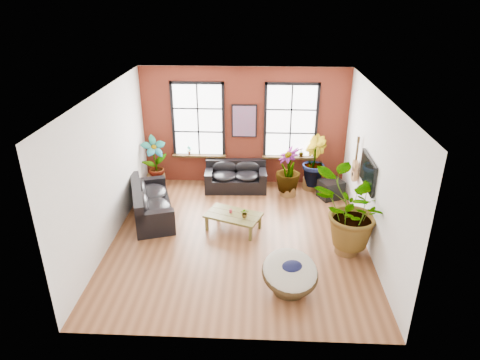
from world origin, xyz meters
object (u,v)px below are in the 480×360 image
object	(u,v)px
sofa_back	(236,177)
papasan_chair	(290,273)
coffee_table	(233,216)
sofa_left	(150,203)

from	to	relation	value
sofa_back	papasan_chair	bearing A→B (deg)	-76.70
coffee_table	papasan_chair	xyz separation A→B (m)	(1.25, -2.30, 0.06)
sofa_left	coffee_table	world-z (taller)	sofa_left
sofa_back	coffee_table	bearing A→B (deg)	-90.88
sofa_left	papasan_chair	size ratio (longest dim) A/B	1.70
sofa_back	sofa_left	bearing A→B (deg)	-142.31
sofa_back	sofa_left	world-z (taller)	sofa_left
coffee_table	papasan_chair	world-z (taller)	papasan_chair
sofa_back	papasan_chair	size ratio (longest dim) A/B	1.30
sofa_back	papasan_chair	xyz separation A→B (m)	(1.33, -4.65, 0.06)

